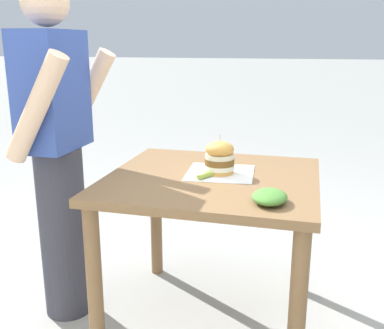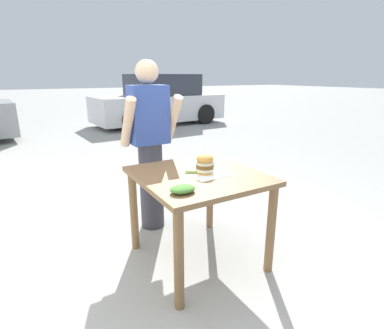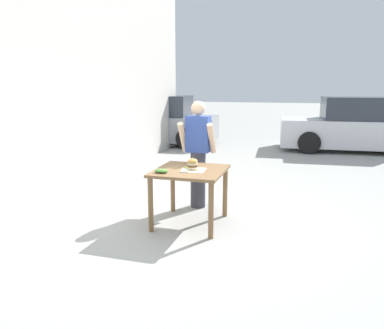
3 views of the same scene
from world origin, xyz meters
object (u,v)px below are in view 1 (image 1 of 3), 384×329
object	(u,v)px
pickle_spear	(205,176)
patio_table	(212,202)
sandwich	(220,157)
side_salad	(270,197)
diner_across_table	(58,151)

from	to	relation	value
pickle_spear	patio_table	bearing A→B (deg)	-22.87
patio_table	sandwich	bearing A→B (deg)	-27.85
patio_table	side_salad	size ratio (longest dim) A/B	5.51
pickle_spear	side_salad	world-z (taller)	side_salad
patio_table	sandwich	xyz separation A→B (m)	(0.05, -0.02, 0.21)
sandwich	side_salad	size ratio (longest dim) A/B	1.07
sandwich	diner_across_table	world-z (taller)	diner_across_table
patio_table	diner_across_table	bearing A→B (deg)	97.47
patio_table	diner_across_table	size ratio (longest dim) A/B	0.59
patio_table	sandwich	size ratio (longest dim) A/B	5.13
pickle_spear	side_salad	size ratio (longest dim) A/B	0.53
patio_table	pickle_spear	size ratio (longest dim) A/B	10.45
side_salad	diner_across_table	world-z (taller)	diner_across_table
sandwich	pickle_spear	bearing A→B (deg)	154.75
pickle_spear	sandwich	bearing A→B (deg)	-25.25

